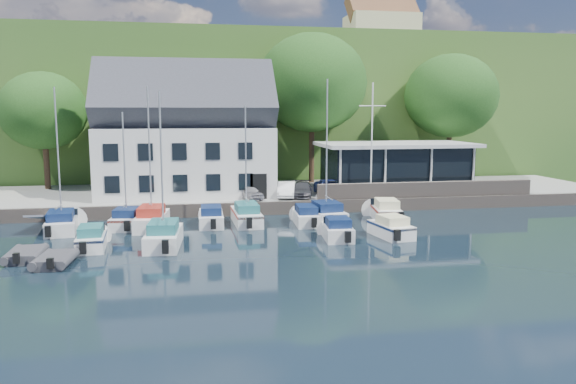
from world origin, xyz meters
The scene contains 34 objects.
ground centered at (0.00, 0.00, 0.00)m, with size 180.00×180.00×0.00m, color black.
quay centered at (0.00, 17.50, 0.50)m, with size 60.00×13.00×1.00m, color gray.
quay_face centered at (0.00, 11.00, 0.50)m, with size 60.00×0.30×1.00m, color #695C54.
hillside centered at (0.00, 62.00, 8.00)m, with size 160.00×75.00×16.00m, color #2C521E.
field_patch centered at (8.00, 70.00, 16.15)m, with size 50.00×30.00×0.30m, color #52592C.
farmhouse centered at (22.00, 52.00, 20.10)m, with size 10.40×7.00×8.20m, color #BDAE8D, non-canonical shape.
harbor_building centered at (-7.00, 16.50, 5.35)m, with size 14.40×8.20×8.70m, color silver, non-canonical shape.
club_pavilion centered at (11.00, 16.00, 3.05)m, with size 13.20×7.20×4.10m, color black, non-canonical shape.
seawall centered at (12.00, 11.40, 1.60)m, with size 18.00×0.50×1.20m, color #695C54.
gangway centered at (-16.50, 9.00, 0.00)m, with size 1.20×6.00×1.40m, color silver, non-canonical shape.
car_silver centered at (-2.21, 12.64, 1.55)m, with size 1.30×3.22×1.10m, color #A5A4A9.
car_white centered at (0.82, 13.09, 1.62)m, with size 1.31×3.76×1.24m, color white.
car_dgrey centered at (2.11, 13.17, 1.58)m, with size 1.64×4.03×1.17m, color #313136.
car_blue centered at (4.54, 13.95, 1.65)m, with size 1.50×3.79×1.30m, color navy.
flagpole centered at (7.48, 11.97, 5.53)m, with size 2.17×0.20×9.05m, color silver, non-canonical shape.
tree_0 centered at (-19.21, 21.69, 6.13)m, with size 7.51×7.51×10.26m, color #15340F, non-canonical shape.
tree_1 centered at (-11.52, 21.65, 5.77)m, with size 6.97×6.97×9.53m, color #15340F, non-canonical shape.
tree_2 centered at (-3.98, 21.79, 6.56)m, with size 8.14×8.14×11.12m, color #15340F, non-canonical shape.
tree_3 centered at (4.85, 22.05, 8.07)m, with size 10.35×10.35×14.15m, color #15340F, non-canonical shape.
tree_5 centered at (18.71, 21.50, 7.20)m, with size 9.08×9.08×12.41m, color #15340F, non-canonical shape.
boat_r1_0 centered at (-15.12, 7.48, 4.31)m, with size 2.00×6.47×8.62m, color silver, non-canonical shape.
boat_r1_1 centered at (-11.06, 7.99, 4.18)m, with size 1.85×5.18×8.37m, color silver, non-canonical shape.
boat_r1_2 centered at (-9.37, 7.46, 4.77)m, with size 1.99×6.61×9.54m, color silver, non-canonical shape.
boat_r1_3 centered at (-5.40, 7.89, 0.69)m, with size 1.78×5.86×1.38m, color silver, non-canonical shape.
boat_r1_4 centered at (-2.93, 7.93, 4.59)m, with size 1.90×6.78×9.18m, color silver, non-canonical shape.
boat_r1_5 centered at (1.16, 7.13, 0.68)m, with size 1.70×5.55×1.35m, color silver, non-canonical shape.
boat_r1_6 centered at (2.62, 7.15, 4.75)m, with size 2.14×5.68×9.51m, color silver, non-canonical shape.
boat_r1_7 centered at (7.19, 7.63, 0.77)m, with size 1.90×5.81×1.53m, color silver, non-canonical shape.
boat_r2_0 centered at (-12.44, 2.38, 0.68)m, with size 1.66×5.25×1.36m, color silver, non-canonical shape.
boat_r2_1 centered at (-8.36, 2.05, 4.72)m, with size 2.05×6.53×9.44m, color silver, non-canonical shape.
boat_r2_3 centered at (2.10, 2.19, 0.69)m, with size 1.80×4.64×1.37m, color silver, non-canonical shape.
boat_r2_4 centered at (5.58, 2.18, 0.69)m, with size 1.84×4.83×1.39m, color silver, non-canonical shape.
dinghy_0 centered at (-15.49, 0.32, 0.37)m, with size 1.89×3.14×0.73m, color #323237, non-canonical shape.
dinghy_1 centered at (-13.70, -1.04, 0.36)m, with size 1.88×3.13×0.73m, color #323237, non-canonical shape.
Camera 1 is at (-6.82, -30.66, 7.82)m, focal length 35.00 mm.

